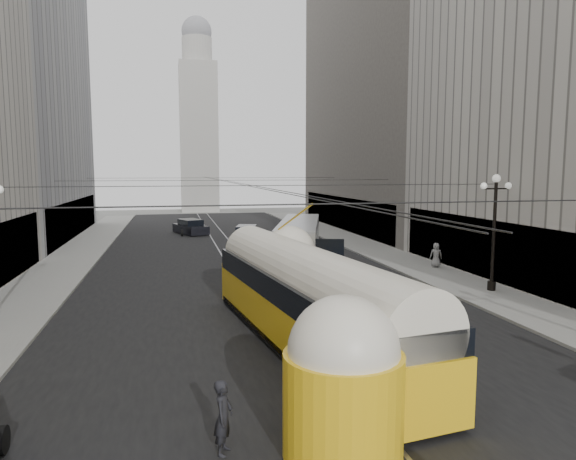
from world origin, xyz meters
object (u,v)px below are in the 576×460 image
streetcar (306,298)px  pedestrian_sidewalk_right (436,255)px  pedestrian_crossing_a (223,417)px  city_bus (299,241)px

streetcar → pedestrian_sidewalk_right: (12.65, 13.15, -0.93)m
pedestrian_sidewalk_right → pedestrian_crossing_a: bearing=67.5°
pedestrian_sidewalk_right → city_bus: bearing=-5.3°
pedestrian_crossing_a → pedestrian_sidewalk_right: 25.81m
pedestrian_crossing_a → pedestrian_sidewalk_right: size_ratio=1.08×
streetcar → city_bus: size_ratio=1.38×
city_bus → pedestrian_crossing_a: city_bus is taller
city_bus → pedestrian_sidewalk_right: 9.50m
pedestrian_sidewalk_right → streetcar: bearing=63.2°
streetcar → city_bus: bearing=76.9°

